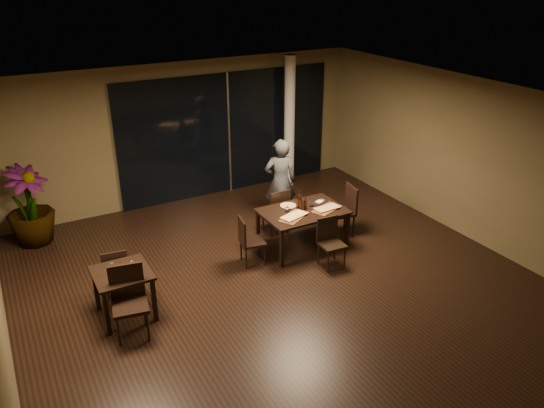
{
  "coord_description": "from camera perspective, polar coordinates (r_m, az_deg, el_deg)",
  "views": [
    {
      "loc": [
        -3.67,
        -6.48,
        4.81
      ],
      "look_at": [
        0.33,
        0.74,
        1.05
      ],
      "focal_mm": 35.0,
      "sensor_mm": 36.0,
      "label": 1
    }
  ],
  "objects": [
    {
      "name": "window_panel",
      "position": [
        11.95,
        -4.73,
        7.58
      ],
      "size": [
        5.0,
        0.06,
        2.7
      ],
      "primitive_type": "cube",
      "color": "black",
      "rests_on": "ground"
    },
    {
      "name": "tumbler_left",
      "position": [
        9.49,
        1.64,
        -0.55
      ],
      "size": [
        0.07,
        0.07,
        0.08
      ],
      "primitive_type": "cylinder",
      "color": "white",
      "rests_on": "main_table"
    },
    {
      "name": "bottle_c",
      "position": [
        9.56,
        2.99,
        0.52
      ],
      "size": [
        0.08,
        0.08,
        0.36
      ],
      "primitive_type": null,
      "color": "black",
      "rests_on": "main_table"
    },
    {
      "name": "oblong_pizza_left",
      "position": [
        9.28,
        2.39,
        -1.3
      ],
      "size": [
        0.51,
        0.33,
        0.02
      ],
      "primitive_type": null,
      "rotation": [
        0.0,
        0.0,
        0.28
      ],
      "color": "maroon",
      "rests_on": "pizza_board_left"
    },
    {
      "name": "wall_front",
      "position": [
        5.51,
        22.47,
        -14.63
      ],
      "size": [
        8.0,
        0.1,
        3.0
      ],
      "primitive_type": "cube",
      "color": "brown",
      "rests_on": "ground"
    },
    {
      "name": "pizza_board_left",
      "position": [
        9.29,
        2.39,
        -1.39
      ],
      "size": [
        0.68,
        0.56,
        0.01
      ],
      "primitive_type": "cube",
      "rotation": [
        0.0,
        0.0,
        0.51
      ],
      "color": "#452C16",
      "rests_on": "main_table"
    },
    {
      "name": "chair_main_right",
      "position": [
        10.22,
        7.9,
        -0.4
      ],
      "size": [
        0.52,
        0.52,
        0.98
      ],
      "rotation": [
        0.0,
        0.0,
        -1.74
      ],
      "color": "black",
      "rests_on": "ground"
    },
    {
      "name": "napkin_near",
      "position": [
        9.74,
        6.25,
        -0.24
      ],
      "size": [
        0.2,
        0.15,
        0.01
      ],
      "primitive_type": "cube",
      "rotation": [
        0.0,
        0.0,
        0.31
      ],
      "color": "white",
      "rests_on": "main_table"
    },
    {
      "name": "chair_main_near",
      "position": [
        9.18,
        6.24,
        -3.79
      ],
      "size": [
        0.43,
        0.43,
        0.86
      ],
      "rotation": [
        0.0,
        0.0,
        -0.07
      ],
      "color": "black",
      "rests_on": "ground"
    },
    {
      "name": "tumbler_right",
      "position": [
        9.72,
        4.26,
        0.03
      ],
      "size": [
        0.08,
        0.08,
        0.09
      ],
      "primitive_type": "cylinder",
      "color": "white",
      "rests_on": "main_table"
    },
    {
      "name": "oblong_pizza_right",
      "position": [
        9.62,
        5.93,
        -0.45
      ],
      "size": [
        0.46,
        0.23,
        0.02
      ],
      "primitive_type": null,
      "rotation": [
        0.0,
        0.0,
        0.06
      ],
      "color": "maroon",
      "rests_on": "pizza_board_right"
    },
    {
      "name": "column",
      "position": [
        12.26,
        1.89,
        8.82
      ],
      "size": [
        0.24,
        0.24,
        3.0
      ],
      "primitive_type": "cylinder",
      "color": "silver",
      "rests_on": "ground"
    },
    {
      "name": "main_table",
      "position": [
        9.58,
        3.33,
        -1.1
      ],
      "size": [
        1.5,
        1.0,
        0.75
      ],
      "color": "black",
      "rests_on": "ground"
    },
    {
      "name": "chair_main_far",
      "position": [
        10.14,
        0.57,
        -0.56
      ],
      "size": [
        0.43,
        0.43,
        0.92
      ],
      "rotation": [
        0.0,
        0.0,
        3.14
      ],
      "color": "black",
      "rests_on": "ground"
    },
    {
      "name": "chair_side_near",
      "position": [
        7.73,
        -15.15,
        -9.64
      ],
      "size": [
        0.55,
        0.55,
        1.03
      ],
      "rotation": [
        0.0,
        0.0,
        -0.17
      ],
      "color": "black",
      "rests_on": "ground"
    },
    {
      "name": "diner",
      "position": [
        10.49,
        0.91,
        2.44
      ],
      "size": [
        0.69,
        0.56,
        1.74
      ],
      "primitive_type": "imported",
      "rotation": [
        0.0,
        0.0,
        2.81
      ],
      "color": "#2E3134",
      "rests_on": "ground"
    },
    {
      "name": "bottle_b",
      "position": [
        9.53,
        3.6,
        0.09
      ],
      "size": [
        0.06,
        0.06,
        0.26
      ],
      "primitive_type": null,
      "color": "black",
      "rests_on": "main_table"
    },
    {
      "name": "chair_main_left",
      "position": [
        9.14,
        -2.58,
        -3.75
      ],
      "size": [
        0.47,
        0.47,
        0.87
      ],
      "rotation": [
        0.0,
        0.0,
        1.39
      ],
      "color": "black",
      "rests_on": "ground"
    },
    {
      "name": "wine_glass_a",
      "position": [
        7.99,
        -16.76,
        -6.53
      ],
      "size": [
        0.07,
        0.07,
        0.16
      ],
      "primitive_type": null,
      "color": "white",
      "rests_on": "side_table"
    },
    {
      "name": "wall_right",
      "position": [
        10.61,
        19.98,
        4.81
      ],
      "size": [
        0.1,
        8.0,
        3.0
      ],
      "primitive_type": "cube",
      "color": "brown",
      "rests_on": "ground"
    },
    {
      "name": "ceiling",
      "position": [
        7.66,
        0.54,
        10.99
      ],
      "size": [
        8.0,
        8.0,
        0.04
      ],
      "primitive_type": "cube",
      "color": "silver",
      "rests_on": "wall_back"
    },
    {
      "name": "round_pizza",
      "position": [
        9.7,
        1.75,
        -0.2
      ],
      "size": [
        0.28,
        0.28,
        0.01
      ],
      "primitive_type": "cylinder",
      "color": "#B51B14",
      "rests_on": "main_table"
    },
    {
      "name": "side_napkin",
      "position": [
        7.87,
        -15.6,
        -7.51
      ],
      "size": [
        0.21,
        0.16,
        0.01
      ],
      "primitive_type": "cube",
      "rotation": [
        0.0,
        0.0,
        -0.32
      ],
      "color": "white",
      "rests_on": "side_table"
    },
    {
      "name": "wall_back",
      "position": [
        11.63,
        -9.46,
        7.63
      ],
      "size": [
        8.0,
        0.1,
        3.0
      ],
      "primitive_type": "cube",
      "color": "brown",
      "rests_on": "ground"
    },
    {
      "name": "ground",
      "position": [
        8.86,
        0.46,
        -8.36
      ],
      "size": [
        8.0,
        8.0,
        0.0
      ],
      "primitive_type": "plane",
      "color": "black",
      "rests_on": "ground"
    },
    {
      "name": "potted_plant",
      "position": [
        10.68,
        -24.66,
        -0.19
      ],
      "size": [
        1.16,
        1.16,
        1.5
      ],
      "primitive_type": "imported",
      "rotation": [
        0.0,
        0.0,
        0.77
      ],
      "color": "#1F511B",
      "rests_on": "ground"
    },
    {
      "name": "wine_glass_b",
      "position": [
        7.91,
        -14.76,
        -6.56
      ],
      "size": [
        0.08,
        0.08,
        0.17
      ],
      "primitive_type": null,
      "color": "white",
      "rests_on": "side_table"
    },
    {
      "name": "napkin_far",
      "position": [
        9.92,
        5.18,
        0.29
      ],
      "size": [
        0.2,
        0.15,
        0.01
      ],
      "primitive_type": "cube",
      "rotation": [
        0.0,
        0.0,
        0.32
      ],
      "color": "white",
      "rests_on": "main_table"
    },
    {
      "name": "bottle_a",
      "position": [
        9.49,
        3.16,
        0.03
      ],
      "size": [
        0.06,
        0.06,
        0.27
      ],
      "primitive_type": null,
      "color": "black",
      "rests_on": "main_table"
    },
    {
      "name": "pizza_board_right",
      "position": [
        9.62,
        5.93,
        -0.54
      ],
      "size": [
        0.65,
        0.48,
        0.01
      ],
      "primitive_type": "cube",
      "rotation": [
        0.0,
        0.0,
        0.36
      ],
      "color": "#4E2C19",
      "rests_on": "main_table"
    },
    {
      "name": "chair_side_far",
      "position": [
        8.61,
        -16.49,
        -6.85
      ],
      "size": [
        0.43,
        0.43,
        0.85
      ],
      "rotation": [
        0.0,
        0.0,
        3.03
      ],
      "color": "black",
      "rests_on": "ground"
    },
    {
      "name": "side_table",
      "position": [
        8.06,
        -15.78,
        -7.81
      ],
      "size": [
        0.8,
        0.8,
        0.75
      ],
      "color": "black",
      "rests_on": "ground"
    }
  ]
}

